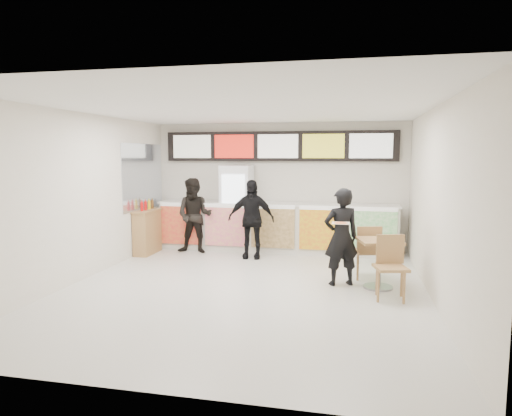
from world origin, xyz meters
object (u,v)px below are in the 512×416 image
(condiment_ledge, at_px, (147,231))
(customer_main, at_px, (341,237))
(drinks_fridge, at_px, (237,208))
(customer_mid, at_px, (251,219))
(service_counter, at_px, (275,227))
(cafe_table, at_px, (379,254))
(customer_left, at_px, (195,216))

(condiment_ledge, bearing_deg, customer_main, -20.67)
(drinks_fridge, height_order, customer_mid, drinks_fridge)
(drinks_fridge, relative_size, customer_mid, 1.17)
(service_counter, distance_m, drinks_fridge, 1.03)
(customer_mid, height_order, cafe_table, customer_mid)
(drinks_fridge, bearing_deg, customer_mid, -56.80)
(drinks_fridge, xyz_separation_m, cafe_table, (3.14, -2.60, -0.42))
(customer_main, xyz_separation_m, customer_mid, (-1.98, 1.72, 0.01))
(customer_left, relative_size, cafe_table, 0.98)
(drinks_fridge, relative_size, customer_main, 1.18)
(drinks_fridge, distance_m, cafe_table, 4.10)
(drinks_fridge, bearing_deg, customer_main, -45.29)
(drinks_fridge, bearing_deg, condiment_ledge, -155.05)
(cafe_table, bearing_deg, condiment_ledge, 147.08)
(service_counter, distance_m, customer_main, 2.98)
(customer_main, bearing_deg, service_counter, -80.56)
(service_counter, relative_size, condiment_ledge, 4.63)
(customer_mid, bearing_deg, condiment_ledge, 176.78)
(cafe_table, bearing_deg, customer_left, 139.13)
(customer_left, xyz_separation_m, cafe_table, (4.00, -2.02, -0.28))
(drinks_fridge, xyz_separation_m, condiment_ledge, (-1.88, -0.88, -0.49))
(customer_main, height_order, customer_left, customer_left)
(drinks_fridge, height_order, cafe_table, drinks_fridge)
(service_counter, bearing_deg, cafe_table, -49.46)
(drinks_fridge, bearing_deg, service_counter, -0.99)
(service_counter, distance_m, customer_left, 1.89)
(service_counter, relative_size, customer_mid, 3.24)
(service_counter, distance_m, customer_mid, 0.94)
(customer_left, bearing_deg, customer_main, -33.27)
(service_counter, distance_m, cafe_table, 3.40)
(drinks_fridge, xyz_separation_m, customer_main, (2.51, -2.54, -0.16))
(customer_main, bearing_deg, cafe_table, 151.70)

